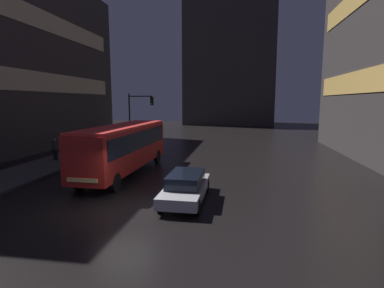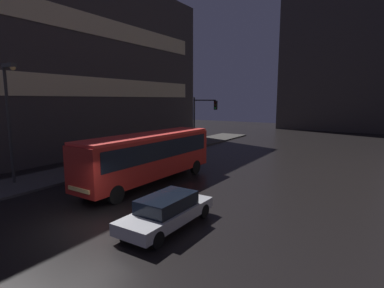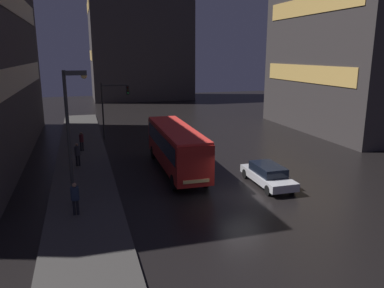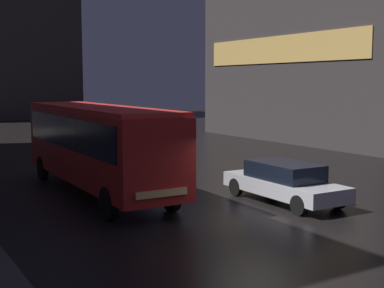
{
  "view_description": "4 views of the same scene",
  "coord_description": "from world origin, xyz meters",
  "px_view_note": "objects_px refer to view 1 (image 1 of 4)",
  "views": [
    {
      "loc": [
        5.0,
        -12.11,
        4.76
      ],
      "look_at": [
        1.63,
        8.95,
        1.72
      ],
      "focal_mm": 28.0,
      "sensor_mm": 36.0,
      "label": 1
    },
    {
      "loc": [
        9.86,
        -8.09,
        5.39
      ],
      "look_at": [
        0.21,
        7.26,
        2.68
      ],
      "focal_mm": 28.0,
      "sensor_mm": 36.0,
      "label": 2
    },
    {
      "loc": [
        -8.82,
        -19.13,
        8.35
      ],
      "look_at": [
        -1.14,
        6.66,
        1.85
      ],
      "focal_mm": 35.0,
      "sensor_mm": 36.0,
      "label": 3
    },
    {
      "loc": [
        -9.5,
        -12.2,
        4.09
      ],
      "look_at": [
        1.27,
        5.73,
        1.68
      ],
      "focal_mm": 50.0,
      "sensor_mm": 36.0,
      "label": 4
    }
  ],
  "objects_px": {
    "car_taxi": "(186,186)",
    "traffic_light_main": "(138,111)",
    "pedestrian_mid": "(55,147)",
    "pedestrian_far": "(88,141)",
    "bus_near": "(124,144)"
  },
  "relations": [
    {
      "from": "bus_near",
      "to": "traffic_light_main",
      "type": "distance_m",
      "value": 13.06
    },
    {
      "from": "bus_near",
      "to": "traffic_light_main",
      "type": "relative_size",
      "value": 1.89
    },
    {
      "from": "car_taxi",
      "to": "pedestrian_mid",
      "type": "height_order",
      "value": "pedestrian_mid"
    },
    {
      "from": "pedestrian_mid",
      "to": "traffic_light_main",
      "type": "height_order",
      "value": "traffic_light_main"
    },
    {
      "from": "pedestrian_far",
      "to": "traffic_light_main",
      "type": "bearing_deg",
      "value": 128.79
    },
    {
      "from": "pedestrian_far",
      "to": "traffic_light_main",
      "type": "height_order",
      "value": "traffic_light_main"
    },
    {
      "from": "car_taxi",
      "to": "pedestrian_mid",
      "type": "xyz_separation_m",
      "value": [
        -11.83,
        7.5,
        0.49
      ]
    },
    {
      "from": "pedestrian_far",
      "to": "traffic_light_main",
      "type": "relative_size",
      "value": 0.3
    },
    {
      "from": "pedestrian_mid",
      "to": "traffic_light_main",
      "type": "relative_size",
      "value": 0.31
    },
    {
      "from": "car_taxi",
      "to": "pedestrian_far",
      "type": "distance_m",
      "value": 16.7
    },
    {
      "from": "car_taxi",
      "to": "traffic_light_main",
      "type": "xyz_separation_m",
      "value": [
        -8.32,
        17.18,
        3.06
      ]
    },
    {
      "from": "traffic_light_main",
      "to": "pedestrian_mid",
      "type": "bearing_deg",
      "value": -109.93
    },
    {
      "from": "pedestrian_mid",
      "to": "pedestrian_far",
      "type": "xyz_separation_m",
      "value": [
        0.33,
        4.61,
        -0.08
      ]
    },
    {
      "from": "pedestrian_mid",
      "to": "pedestrian_far",
      "type": "distance_m",
      "value": 4.62
    },
    {
      "from": "car_taxi",
      "to": "pedestrian_far",
      "type": "relative_size",
      "value": 2.87
    }
  ]
}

